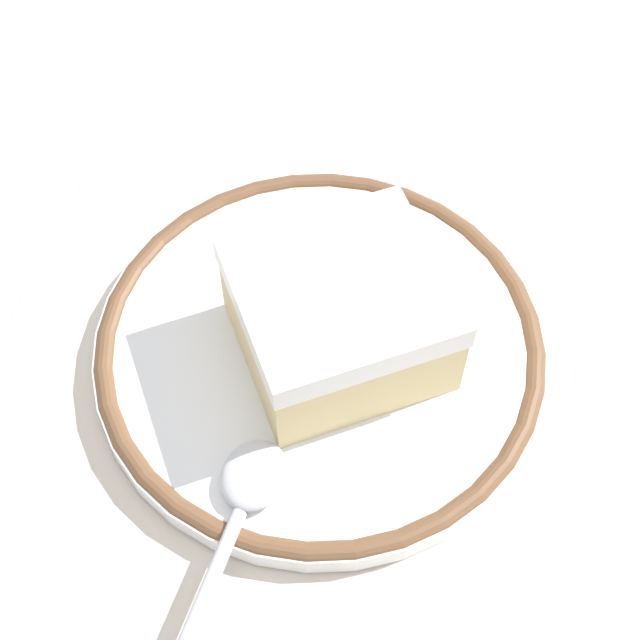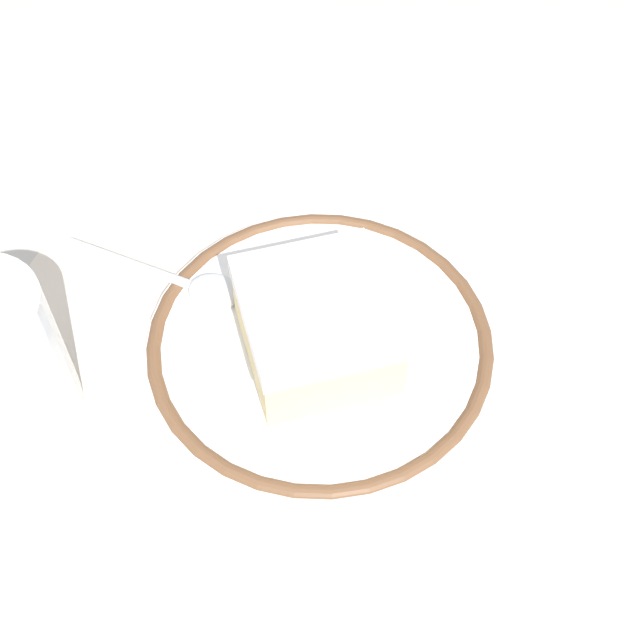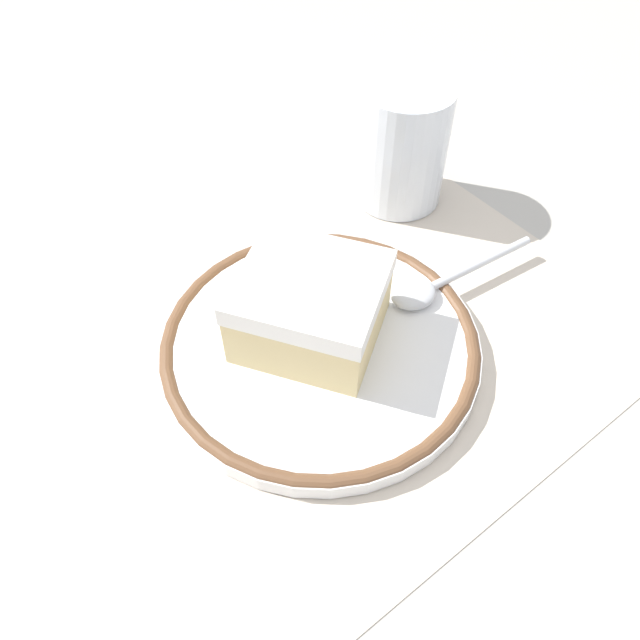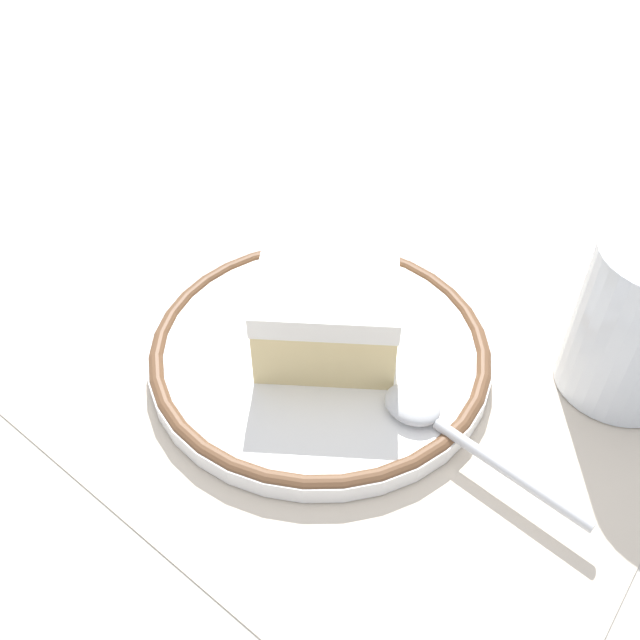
{
  "view_description": "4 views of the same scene",
  "coord_description": "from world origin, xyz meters",
  "views": [
    {
      "loc": [
        0.23,
        0.04,
        0.4
      ],
      "look_at": [
        -0.01,
        -0.02,
        0.03
      ],
      "focal_mm": 54.33,
      "sensor_mm": 36.0,
      "label": 1
    },
    {
      "loc": [
        -0.1,
        0.26,
        0.43
      ],
      "look_at": [
        -0.01,
        -0.02,
        0.03
      ],
      "focal_mm": 47.76,
      "sensor_mm": 36.0,
      "label": 2
    },
    {
      "loc": [
        -0.16,
        -0.22,
        0.33
      ],
      "look_at": [
        -0.01,
        -0.02,
        0.03
      ],
      "focal_mm": 34.41,
      "sensor_mm": 36.0,
      "label": 3
    },
    {
      "loc": [
        0.18,
        -0.25,
        0.31
      ],
      "look_at": [
        -0.01,
        -0.02,
        0.03
      ],
      "focal_mm": 37.47,
      "sensor_mm": 36.0,
      "label": 4
    }
  ],
  "objects": [
    {
      "name": "ground_plane",
      "position": [
        0.0,
        0.0,
        0.0
      ],
      "size": [
        2.4,
        2.4,
        0.0
      ],
      "primitive_type": "plane",
      "color": "#B7B2A8"
    },
    {
      "name": "plate",
      "position": [
        -0.01,
        -0.02,
        0.01
      ],
      "size": [
        0.21,
        0.21,
        0.01
      ],
      "color": "white",
      "rests_on": "placemat"
    },
    {
      "name": "cake_slice",
      "position": [
        -0.01,
        -0.01,
        0.04
      ],
      "size": [
        0.12,
        0.12,
        0.05
      ],
      "color": "beige",
      "rests_on": "plate"
    },
    {
      "name": "placemat",
      "position": [
        0.0,
        0.0,
        0.0
      ],
      "size": [
        0.4,
        0.34,
        0.0
      ],
      "primitive_type": "cube",
      "color": "beige",
      "rests_on": "ground_plane"
    },
    {
      "name": "cup",
      "position": [
        0.15,
        0.08,
        0.04
      ],
      "size": [
        0.07,
        0.07,
        0.1
      ],
      "color": "silver",
      "rests_on": "placemat"
    },
    {
      "name": "spoon",
      "position": [
        0.09,
        -0.03,
        0.02
      ],
      "size": [
        0.13,
        0.03,
        0.01
      ],
      "color": "silver",
      "rests_on": "plate"
    }
  ]
}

